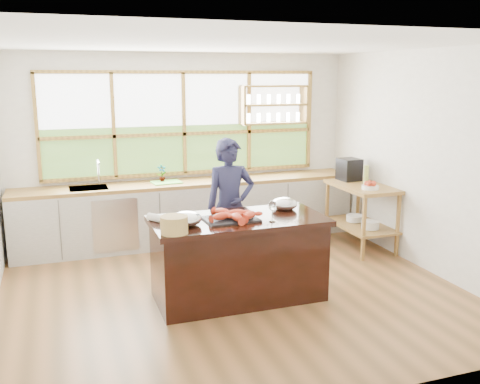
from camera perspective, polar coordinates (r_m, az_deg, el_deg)
name	(u,v)px	position (r m, az deg, el deg)	size (l,w,h in m)	color
ground_plane	(233,291)	(6.14, -0.79, -10.47)	(5.00, 5.00, 0.00)	#915F33
room_shell	(220,131)	(6.19, -2.13, 6.49)	(5.02, 4.52, 2.71)	white
back_counter	(189,211)	(7.77, -5.45, -2.08)	(4.90, 0.63, 0.90)	beige
right_shelf_unit	(362,206)	(7.63, 12.84, -1.45)	(0.62, 1.10, 0.90)	olive
island	(238,258)	(5.80, -0.17, -7.06)	(1.85, 0.90, 0.90)	black
cook	(230,207)	(6.43, -1.06, -1.61)	(0.61, 0.40, 1.66)	#1D1E3B
potted_plant	(162,173)	(7.63, -8.34, 1.97)	(0.13, 0.09, 0.25)	slate
cutting_board	(166,182)	(7.60, -7.86, 1.04)	(0.40, 0.30, 0.01)	#68CA46
espresso_machine	(349,169)	(7.85, 11.57, 2.38)	(0.28, 0.30, 0.31)	black
wine_bottle	(366,175)	(7.57, 13.30, 1.78)	(0.07, 0.07, 0.27)	#9CB151
fruit_bowl	(370,186)	(7.31, 13.74, 0.65)	(0.23, 0.23, 0.11)	white
slate_board	(231,219)	(5.61, -1.00, -2.89)	(0.55, 0.40, 0.02)	black
lobster_pile	(234,215)	(5.57, -0.69, -2.47)	(0.52, 0.48, 0.08)	red
mixing_bowl_left	(186,219)	(5.42, -5.74, -2.87)	(0.31, 0.31, 0.15)	silver
mixing_bowl_right	(284,204)	(6.05, 4.76, -1.27)	(0.30, 0.30, 0.14)	silver
wine_glass	(272,207)	(5.51, 3.46, -1.56)	(0.08, 0.08, 0.22)	silver
wicker_basket	(174,225)	(5.15, -7.04, -3.49)	(0.27, 0.27, 0.17)	tan
parchment_roll	(159,219)	(5.56, -8.61, -2.82)	(0.08, 0.08, 0.30)	silver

